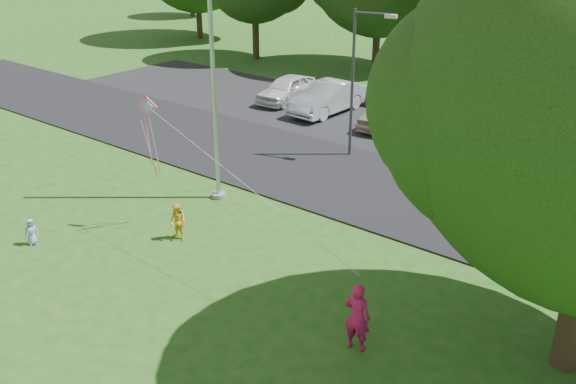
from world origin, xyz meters
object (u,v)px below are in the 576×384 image
Objects in this scene: flagpole at (213,78)px; child_yellow at (178,222)px; trash_can at (496,167)px; kite at (153,124)px; woman at (357,317)px; child_blue at (31,232)px; street_lamp at (359,71)px.

flagpole is 8.76× the size of child_yellow.
kite is at bearing -123.03° from trash_can.
flagpole is at bearing 107.92° from child_yellow.
flagpole is 5.98× the size of woman.
street_lamp is at bearing 2.64° from child_blue.
trash_can is at bearing 57.23° from child_yellow.
child_blue is at bearing -0.73° from woman.
kite reaches higher than child_blue.
child_yellow is 4.29m from child_blue.
child_blue is at bearing -152.04° from kite.
kite is at bearing 164.47° from child_yellow.
kite is (-0.96, 0.19, 2.80)m from child_yellow.
child_blue is at bearing -108.45° from flagpole.
trash_can is at bearing 30.35° from kite.
street_lamp is at bearing 76.82° from flagpole.
kite is (2.20, 3.09, 2.97)m from child_blue.
child_yellow is 2.97m from kite.
woman is 2.05× the size of child_blue.
woman is 7.10m from child_yellow.
street_lamp is at bearing -168.47° from trash_can.
trash_can is at bearing -15.20° from child_blue.
street_lamp reaches higher than woman.
flagpole is 1.18× the size of kite.
kite is at bearing -113.52° from street_lamp.
trash_can is 1.25× the size of child_blue.
street_lamp reaches higher than child_blue.
woman is at bearing -72.70° from street_lamp.
child_yellow is (-7.01, 1.09, -0.26)m from woman.
woman is 8.46m from kite.
trash_can is 15.91m from child_blue.
flagpole is 2.89m from kite.
child_yellow is at bearing -118.62° from trash_can.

